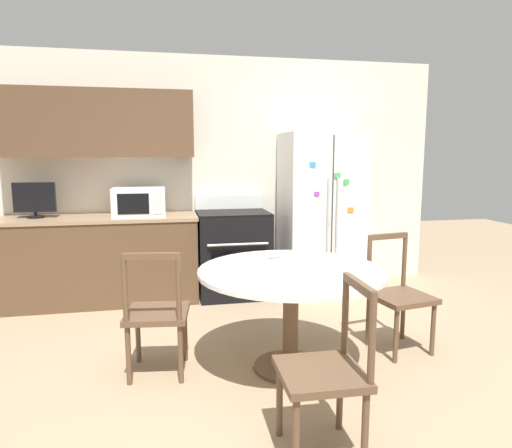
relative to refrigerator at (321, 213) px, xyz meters
name	(u,v)px	position (x,y,z in m)	size (l,w,h in m)	color
ground_plane	(263,404)	(-1.15, -2.24, -0.88)	(14.00, 14.00, 0.00)	#9E8466
back_wall	(186,163)	(-1.45, 0.36, 0.55)	(5.20, 0.44, 2.60)	silver
kitchen_counter	(101,260)	(-2.37, 0.05, -0.43)	(1.98, 0.64, 0.90)	brown
refrigerator	(321,213)	(0.00, 0.00, 0.00)	(0.85, 0.71, 1.76)	white
oven_range	(233,253)	(-0.99, 0.03, -0.41)	(0.76, 0.68, 1.08)	black
microwave	(139,202)	(-1.96, 0.03, 0.16)	(0.52, 0.40, 0.29)	white
countertop_tv	(35,199)	(-2.97, 0.08, 0.21)	(0.39, 0.16, 0.36)	black
dining_table	(291,287)	(-0.86, -1.80, -0.27)	(1.30, 1.30, 0.73)	white
dining_chair_right	(399,296)	(0.07, -1.64, -0.45)	(0.49, 0.49, 0.90)	brown
dining_chair_near	(326,372)	(-0.93, -2.73, -0.45)	(0.43, 0.43, 0.90)	brown
dining_chair_left	(157,314)	(-1.78, -1.70, -0.45)	(0.47, 0.47, 0.90)	brown
candle_glass	(300,262)	(-0.77, -1.75, -0.11)	(0.08, 0.08, 0.08)	silver
folded_napkin	(273,255)	(-0.90, -1.45, -0.12)	(0.16, 0.10, 0.05)	beige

